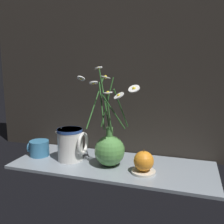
{
  "coord_description": "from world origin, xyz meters",
  "views": [
    {
      "loc": [
        0.3,
        -0.95,
        0.42
      ],
      "look_at": [
        -0.0,
        0.0,
        0.23
      ],
      "focal_mm": 40.0,
      "sensor_mm": 36.0,
      "label": 1
    }
  ],
  "objects_px": {
    "yellow_mug": "(39,148)",
    "orange_fruit": "(144,161)",
    "ceramic_pitcher": "(71,143)",
    "vase_with_flowers": "(110,148)"
  },
  "relations": [
    {
      "from": "yellow_mug",
      "to": "ceramic_pitcher",
      "type": "height_order",
      "value": "ceramic_pitcher"
    },
    {
      "from": "vase_with_flowers",
      "to": "yellow_mug",
      "type": "bearing_deg",
      "value": 178.14
    },
    {
      "from": "vase_with_flowers",
      "to": "ceramic_pitcher",
      "type": "bearing_deg",
      "value": 178.03
    },
    {
      "from": "vase_with_flowers",
      "to": "ceramic_pitcher",
      "type": "relative_size",
      "value": 2.69
    },
    {
      "from": "yellow_mug",
      "to": "orange_fruit",
      "type": "relative_size",
      "value": 1.14
    },
    {
      "from": "ceramic_pitcher",
      "to": "orange_fruit",
      "type": "height_order",
      "value": "ceramic_pitcher"
    },
    {
      "from": "yellow_mug",
      "to": "orange_fruit",
      "type": "bearing_deg",
      "value": -5.17
    },
    {
      "from": "orange_fruit",
      "to": "vase_with_flowers",
      "type": "bearing_deg",
      "value": 167.32
    },
    {
      "from": "vase_with_flowers",
      "to": "ceramic_pitcher",
      "type": "height_order",
      "value": "vase_with_flowers"
    },
    {
      "from": "vase_with_flowers",
      "to": "yellow_mug",
      "type": "xyz_separation_m",
      "value": [
        -0.34,
        0.01,
        -0.04
      ]
    }
  ]
}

